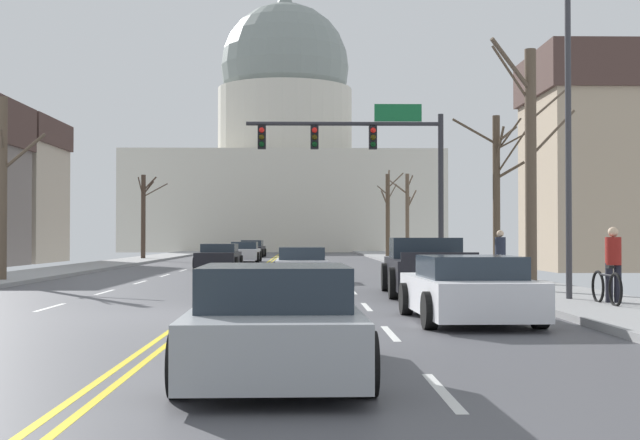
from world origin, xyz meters
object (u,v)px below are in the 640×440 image
sedan_near_02 (468,290)px  sedan_near_03 (275,324)px  signal_gantry (370,151)px  sedan_oncoming_02 (252,249)px  sedan_near_00 (302,265)px  street_lamp_right (558,90)px  bicycle_parked (607,287)px  sedan_oncoming_01 (245,253)px  pickup_truck_near_01 (427,269)px  pedestrian_01 (500,253)px  pedestrian_00 (613,261)px  sedan_oncoming_00 (219,257)px

sedan_near_02 → sedan_near_03: bearing=-119.0°
signal_gantry → sedan_oncoming_02: bearing=101.8°
sedan_near_00 → sedan_oncoming_02: bearing=96.2°
street_lamp_right → signal_gantry: bearing=102.3°
street_lamp_right → bicycle_parked: 4.74m
sedan_oncoming_01 → sedan_near_02: bearing=-79.8°
street_lamp_right → sedan_near_03: 12.42m
street_lamp_right → sedan_oncoming_02: bearing=101.9°
sedan_near_03 → bicycle_parked: 10.72m
pickup_truck_near_01 → sedan_oncoming_01: bearing=103.2°
pedestrian_01 → sedan_near_00: bearing=151.9°
signal_gantry → sedan_near_02: (0.36, -18.37, -4.42)m
sedan_near_02 → pedestrian_00: bearing=35.8°
signal_gantry → sedan_oncoming_00: (-6.76, 7.17, -4.42)m
pickup_truck_near_01 → pedestrian_01: pedestrian_01 is taller
signal_gantry → sedan_near_00: (-2.75, -3.81, -4.45)m
signal_gantry → bicycle_parked: bearing=-76.9°
sedan_near_02 → sedan_near_03: 6.92m
sedan_near_03 → bicycle_parked: size_ratio=2.60×
pedestrian_00 → pedestrian_01: bearing=93.2°
sedan_near_00 → sedan_oncoming_00: (-4.01, 10.99, 0.03)m
street_lamp_right → pedestrian_01: street_lamp_right is taller
sedan_oncoming_00 → pedestrian_00: bearing=-64.8°
pedestrian_01 → street_lamp_right: bearing=-92.8°
street_lamp_right → sedan_oncoming_02: street_lamp_right is taller
sedan_near_03 → sedan_oncoming_00: 31.82m
sedan_oncoming_00 → sedan_oncoming_02: (0.09, 24.87, 0.03)m
sedan_oncoming_02 → pickup_truck_near_01: bearing=-80.3°
signal_gantry → pedestrian_01: 8.93m
pedestrian_00 → pedestrian_01: size_ratio=1.00×
sedan_near_00 → sedan_oncoming_01: 22.92m
signal_gantry → bicycle_parked: signal_gantry is taller
sedan_oncoming_02 → sedan_near_03: bearing=-86.3°
sedan_near_00 → signal_gantry: bearing=54.2°
sedan_near_02 → sedan_oncoming_00: sedan_oncoming_00 is taller
signal_gantry → bicycle_parked: size_ratio=4.47×
signal_gantry → pickup_truck_near_01: bearing=-86.5°
sedan_near_02 → sedan_oncoming_02: (-7.02, 50.41, 0.03)m
sedan_near_00 → sedan_near_02: size_ratio=1.06×
sedan_near_03 → pedestrian_00: bearing=51.1°
street_lamp_right → bicycle_parked: bearing=-69.8°
sedan_near_02 → sedan_oncoming_01: 37.80m
sedan_near_02 → pedestrian_01: 11.65m
pickup_truck_near_01 → signal_gantry: bearing=93.5°
sedan_near_03 → sedan_near_02: bearing=61.0°
sedan_near_02 → pedestrian_01: size_ratio=2.70×
signal_gantry → street_lamp_right: bearing=-77.7°
street_lamp_right → pickup_truck_near_01: size_ratio=1.51×
pedestrian_01 → sedan_oncoming_00: bearing=125.7°
sedan_oncoming_02 → bicycle_parked: (10.42, -48.13, -0.12)m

